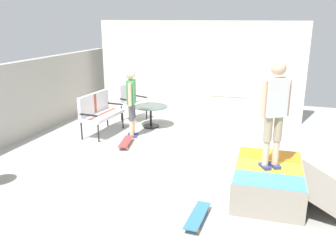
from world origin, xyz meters
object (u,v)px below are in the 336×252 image
(person_skater, at_px, (275,107))
(skateboard_spare, at_px, (197,216))
(skate_ramp, at_px, (270,181))
(skateboard_by_bench, at_px, (126,142))
(patio_chair_near_house, at_px, (131,98))
(patio_table, at_px, (151,112))
(person_watching, at_px, (131,99))
(patio_bench, at_px, (99,110))

(person_skater, relative_size, skateboard_spare, 2.10)
(skate_ramp, height_order, skateboard_by_bench, skate_ramp)
(patio_chair_near_house, bearing_deg, patio_table, -121.89)
(patio_table, relative_size, person_watching, 0.55)
(patio_table, distance_m, skateboard_spare, 4.70)
(skate_ramp, xyz_separation_m, person_skater, (-0.06, 0.03, 1.25))
(patio_chair_near_house, bearing_deg, skateboard_spare, -146.04)
(person_skater, distance_m, skateboard_by_bench, 3.84)
(person_skater, xyz_separation_m, skateboard_spare, (-1.05, 0.91, -1.43))
(skate_ramp, xyz_separation_m, patio_bench, (2.06, 4.26, 0.35))
(skate_ramp, bearing_deg, patio_table, 47.28)
(patio_table, bearing_deg, patio_bench, 131.80)
(skate_ramp, distance_m, person_watching, 4.02)
(person_watching, bearing_deg, patio_bench, 91.84)
(patio_table, xyz_separation_m, skateboard_by_bench, (-1.53, 0.02, -0.32))
(skate_ramp, xyz_separation_m, patio_chair_near_house, (3.47, 4.02, 0.35))
(patio_chair_near_house, distance_m, skateboard_by_bench, 2.23)
(skate_ramp, bearing_deg, patio_chair_near_house, 49.17)
(skateboard_spare, bearing_deg, person_skater, -40.77)
(skate_ramp, xyz_separation_m, person_watching, (2.09, 3.37, 0.69))
(person_watching, relative_size, skateboard_by_bench, 1.99)
(skate_ramp, relative_size, patio_bench, 1.42)
(skateboard_by_bench, bearing_deg, skateboard_spare, -137.84)
(person_skater, bearing_deg, patio_bench, 63.48)
(skate_ramp, xyz_separation_m, skateboard_by_bench, (1.45, 3.25, -0.18))
(patio_chair_near_house, bearing_deg, person_skater, -131.48)
(patio_table, xyz_separation_m, person_watching, (-0.90, 0.14, 0.55))
(person_watching, distance_m, skateboard_spare, 4.11)
(skate_ramp, bearing_deg, skateboard_by_bench, 65.96)
(patio_chair_near_house, xyz_separation_m, person_watching, (-1.39, -0.65, 0.34))
(person_skater, relative_size, skateboard_by_bench, 2.05)
(patio_bench, bearing_deg, person_watching, -88.16)
(patio_chair_near_house, distance_m, person_skater, 5.41)
(patio_table, bearing_deg, skateboard_spare, -150.70)
(skate_ramp, height_order, patio_table, patio_table)
(person_watching, height_order, skateboard_spare, person_watching)
(patio_bench, bearing_deg, skateboard_by_bench, -120.96)
(patio_table, height_order, person_watching, person_watching)
(person_watching, bearing_deg, skate_ramp, -121.74)
(skate_ramp, relative_size, patio_table, 2.02)
(patio_bench, relative_size, skateboard_spare, 1.59)
(skate_ramp, distance_m, patio_table, 4.40)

